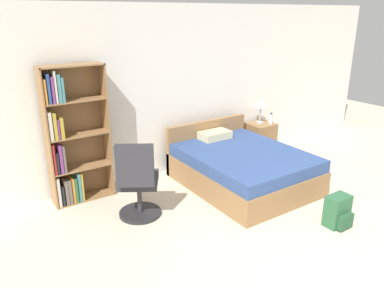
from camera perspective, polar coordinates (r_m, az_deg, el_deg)
ground_plane at (r=4.27m, az=22.01°, el=-17.51°), size 14.00×14.00×0.00m
wall_back at (r=5.94m, az=-2.58°, el=8.08°), size 9.00×0.06×2.60m
bookshelf at (r=5.17m, az=-18.11°, el=0.43°), size 0.81×0.28×1.86m
bed at (r=5.67m, az=7.40°, el=-3.42°), size 1.53×1.92×0.79m
office_chair at (r=4.66m, az=-8.25°, el=-5.96°), size 0.69×0.72×1.05m
nightstand at (r=6.93m, az=10.32°, el=0.80°), size 0.45×0.45×0.58m
table_lamp at (r=6.78m, az=10.47°, el=6.28°), size 0.25×0.25×0.49m
water_bottle at (r=6.84m, az=11.92°, el=3.80°), size 0.07×0.07×0.20m
backpack_green at (r=4.93m, az=21.36°, el=-9.59°), size 0.30×0.26×0.39m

